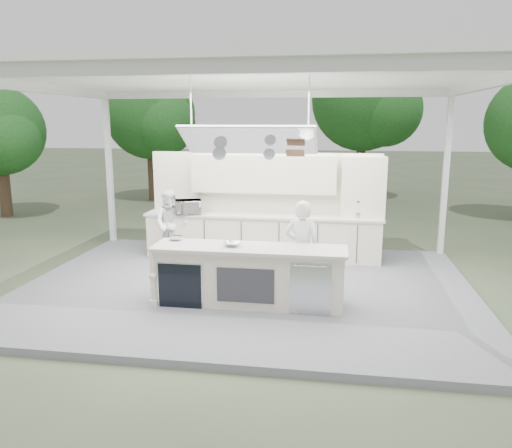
% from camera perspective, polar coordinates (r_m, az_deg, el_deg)
% --- Properties ---
extents(ground, '(90.00, 90.00, 0.00)m').
position_cam_1_polar(ground, '(9.14, -1.04, -7.69)').
color(ground, '#4C573C').
rests_on(ground, ground).
extents(stage_deck, '(8.00, 6.00, 0.12)m').
position_cam_1_polar(stage_deck, '(9.12, -1.04, -7.34)').
color(stage_deck, slate).
rests_on(stage_deck, ground).
extents(tent, '(8.20, 6.20, 3.86)m').
position_cam_1_polar(tent, '(8.63, -1.13, 16.20)').
color(tent, white).
rests_on(tent, ground).
extents(demo_island, '(3.10, 0.79, 0.95)m').
position_cam_1_polar(demo_island, '(8.07, -0.94, -5.89)').
color(demo_island, beige).
rests_on(demo_island, stage_deck).
extents(back_counter, '(5.08, 0.72, 0.95)m').
position_cam_1_polar(back_counter, '(10.77, 0.72, -1.37)').
color(back_counter, beige).
rests_on(back_counter, stage_deck).
extents(back_wall_unit, '(5.05, 0.48, 2.25)m').
position_cam_1_polar(back_wall_unit, '(10.75, 3.25, 3.88)').
color(back_wall_unit, beige).
rests_on(back_wall_unit, stage_deck).
extents(tree_cluster, '(19.55, 9.40, 5.85)m').
position_cam_1_polar(tree_cluster, '(18.34, 3.89, 12.46)').
color(tree_cluster, '#433021').
rests_on(tree_cluster, ground).
extents(head_chef, '(0.65, 0.47, 1.64)m').
position_cam_1_polar(head_chef, '(8.39, 5.25, -2.81)').
color(head_chef, white).
rests_on(head_chef, stage_deck).
extents(sous_chef, '(0.76, 0.62, 1.49)m').
position_cam_1_polar(sous_chef, '(10.83, -9.69, -0.02)').
color(sous_chef, white).
rests_on(sous_chef, stage_deck).
extents(toaster_oven, '(0.64, 0.52, 0.31)m').
position_cam_1_polar(toaster_oven, '(10.80, -7.75, 1.94)').
color(toaster_oven, silver).
rests_on(toaster_oven, back_counter).
extents(bowl_large, '(0.31, 0.31, 0.07)m').
position_cam_1_polar(bowl_large, '(7.98, -2.75, -2.31)').
color(bowl_large, silver).
rests_on(bowl_large, demo_island).
extents(bowl_small, '(0.25, 0.25, 0.07)m').
position_cam_1_polar(bowl_small, '(8.48, -9.18, -1.59)').
color(bowl_small, '#AEB0B5').
rests_on(bowl_small, demo_island).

